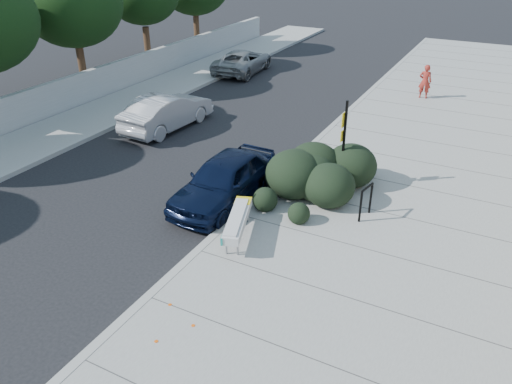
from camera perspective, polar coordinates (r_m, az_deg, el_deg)
ground at (r=12.79m, az=-6.63°, el=-7.15°), size 120.00×120.00×0.00m
sidewalk_near at (r=15.36m, az=22.24°, el=-2.42°), size 11.20×50.00×0.15m
sidewalk_far at (r=21.87m, az=-20.47°, el=6.95°), size 3.00×50.00×0.15m
curb_near at (r=16.51m, az=2.91°, el=2.02°), size 0.22×50.00×0.17m
curb_far at (r=20.82m, az=-17.61°, el=6.41°), size 0.22×50.00×0.17m
far_wall at (r=22.91m, az=-23.72°, el=9.07°), size 0.30×40.00×1.50m
tree_far_d at (r=25.73m, az=-20.30°, el=19.54°), size 4.60×4.60×6.16m
bench at (r=12.87m, az=-2.12°, el=-3.23°), size 1.08×2.15×0.64m
bike_rack at (r=14.01m, az=12.48°, el=-0.76°), size 0.18×0.65×0.97m
sign_post at (r=15.21m, az=9.98°, el=5.95°), size 0.11×0.32×2.76m
hedge at (r=15.14m, az=7.19°, el=2.81°), size 3.27×4.57×1.55m
sedan_navy at (r=14.74m, az=-3.60°, el=1.39°), size 1.84×4.29×1.45m
wagon_silver at (r=20.71m, az=-10.12°, el=9.04°), size 1.78×4.40×1.42m
suv_silver at (r=28.83m, az=-1.52°, el=14.71°), size 2.43×4.69×1.26m
pedestrian at (r=25.03m, az=18.76°, el=11.88°), size 0.61×0.43×1.57m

